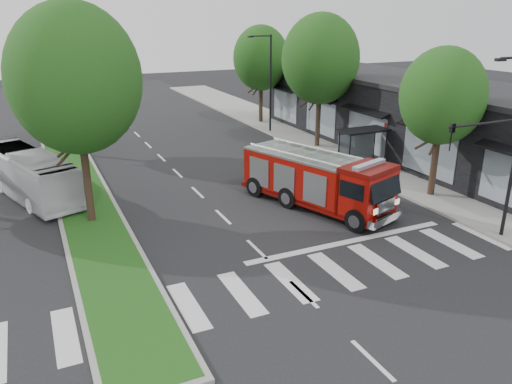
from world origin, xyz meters
The scene contains 14 objects.
ground centered at (0.00, 0.00, 0.00)m, with size 140.00×140.00×0.00m, color black.
sidewalk_right centered at (12.50, 10.00, 0.07)m, with size 5.00×80.00×0.15m, color gray.
median centered at (-6.00, 18.00, 0.08)m, with size 3.00×50.00×0.15m.
storefront_row centered at (17.00, 10.00, 2.50)m, with size 8.00×30.00×5.00m, color black.
bus_shelter centered at (11.20, 8.15, 2.04)m, with size 3.20×1.60×2.61m.
tree_right_near centered at (11.50, 2.00, 5.51)m, with size 4.40×4.40×8.05m.
tree_right_mid centered at (11.50, 14.00, 6.49)m, with size 5.60×5.60×9.72m.
tree_right_far centered at (11.50, 24.00, 5.84)m, with size 5.00×5.00×8.73m.
tree_median_near centered at (-6.00, 6.00, 6.81)m, with size 5.80×5.80×10.16m.
tree_median_far centered at (-6.00, 20.00, 6.49)m, with size 5.60×5.60×9.72m.
streetlight_right_near centered at (9.61, -3.50, 4.67)m, with size 4.08×0.22×8.00m.
streetlight_right_far centered at (10.35, 20.00, 4.48)m, with size 2.11×0.20×8.00m.
fire_engine centered at (4.91, 3.34, 1.45)m, with size 5.33×9.09×3.03m.
city_bus centered at (-8.50, 11.17, 1.31)m, with size 2.20×9.39×2.61m, color white.
Camera 1 is at (-8.10, -17.49, 9.47)m, focal length 35.00 mm.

